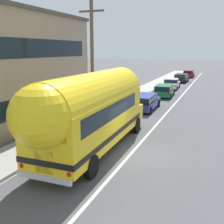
# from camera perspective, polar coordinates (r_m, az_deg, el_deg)

# --- Properties ---
(ground_plane) EXTENTS (300.00, 300.00, 0.00)m
(ground_plane) POSITION_cam_1_polar(r_m,az_deg,el_deg) (13.95, 4.14, -8.83)
(ground_plane) COLOR #4C4C4F
(lane_markings) EXTENTS (4.01, 80.00, 0.01)m
(lane_markings) POSITION_cam_1_polar(r_m,az_deg,el_deg) (25.52, 8.62, 1.26)
(lane_markings) COLOR silver
(lane_markings) RESTS_ON ground
(sidewalk_slab) EXTENTS (2.64, 90.00, 0.15)m
(sidewalk_slab) POSITION_cam_1_polar(r_m,az_deg,el_deg) (24.66, -0.20, 1.15)
(sidewalk_slab) COLOR #9E9B93
(sidewalk_slab) RESTS_ON ground
(utility_pole) EXTENTS (1.80, 0.24, 8.50)m
(utility_pole) POSITION_cam_1_polar(r_m,az_deg,el_deg) (18.70, -4.25, 10.72)
(utility_pole) COLOR brown
(utility_pole) RESTS_ON ground
(painted_bus) EXTENTS (2.70, 11.25, 4.12)m
(painted_bus) POSITION_cam_1_polar(r_m,az_deg,el_deg) (13.28, -4.65, 0.46)
(painted_bus) COLOR yellow
(painted_bus) RESTS_ON ground
(car_lead) EXTENTS (1.94, 4.77, 1.37)m
(car_lead) POSITION_cam_1_polar(r_m,az_deg,el_deg) (23.73, 7.04, 2.34)
(car_lead) COLOR navy
(car_lead) RESTS_ON ground
(car_second) EXTENTS (2.08, 4.44, 1.37)m
(car_second) POSITION_cam_1_polar(r_m,az_deg,el_deg) (30.79, 11.11, 4.67)
(car_second) COLOR #196633
(car_second) RESTS_ON ground
(car_third) EXTENTS (2.08, 4.32, 1.37)m
(car_third) POSITION_cam_1_polar(r_m,az_deg,el_deg) (37.66, 12.60, 6.04)
(car_third) COLOR white
(car_third) RESTS_ON ground
(car_fourth) EXTENTS (2.03, 4.56, 1.37)m
(car_fourth) POSITION_cam_1_polar(r_m,az_deg,el_deg) (45.44, 14.61, 7.18)
(car_fourth) COLOR black
(car_fourth) RESTS_ON ground
(car_fifth) EXTENTS (2.13, 4.78, 1.37)m
(car_fifth) POSITION_cam_1_polar(r_m,az_deg,el_deg) (54.18, 16.08, 8.01)
(car_fifth) COLOR #A5191E
(car_fifth) RESTS_ON ground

